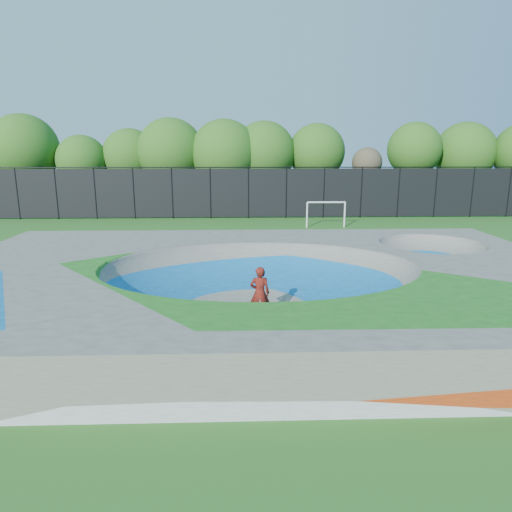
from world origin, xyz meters
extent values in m
plane|color=#225918|center=(0.00, 0.00, 0.00)|extent=(120.00, 120.00, 0.00)
cube|color=gray|center=(0.00, 0.00, 0.75)|extent=(22.00, 14.00, 1.50)
imported|color=red|center=(-0.03, -1.27, 0.88)|extent=(0.66, 0.45, 1.75)
cube|color=black|center=(-0.03, -1.27, 0.03)|extent=(0.80, 0.33, 0.05)
cylinder|color=silver|center=(4.02, 16.39, 0.89)|extent=(0.12, 0.12, 1.77)
cylinder|color=silver|center=(6.68, 16.39, 0.89)|extent=(0.12, 0.12, 1.77)
cylinder|color=silver|center=(5.35, 16.39, 1.77)|extent=(2.66, 0.12, 0.12)
cylinder|color=black|center=(-18.00, 21.00, 2.00)|extent=(0.09, 0.09, 4.00)
cylinder|color=black|center=(-15.00, 21.00, 2.00)|extent=(0.09, 0.09, 4.00)
cylinder|color=black|center=(-12.00, 21.00, 2.00)|extent=(0.09, 0.09, 4.00)
cylinder|color=black|center=(-9.00, 21.00, 2.00)|extent=(0.09, 0.09, 4.00)
cylinder|color=black|center=(-6.00, 21.00, 2.00)|extent=(0.09, 0.09, 4.00)
cylinder|color=black|center=(-3.00, 21.00, 2.00)|extent=(0.09, 0.09, 4.00)
cylinder|color=black|center=(0.00, 21.00, 2.00)|extent=(0.09, 0.09, 4.00)
cylinder|color=black|center=(3.00, 21.00, 2.00)|extent=(0.09, 0.09, 4.00)
cylinder|color=black|center=(6.00, 21.00, 2.00)|extent=(0.09, 0.09, 4.00)
cylinder|color=black|center=(9.00, 21.00, 2.00)|extent=(0.09, 0.09, 4.00)
cylinder|color=black|center=(12.00, 21.00, 2.00)|extent=(0.09, 0.09, 4.00)
cylinder|color=black|center=(15.00, 21.00, 2.00)|extent=(0.09, 0.09, 4.00)
cylinder|color=black|center=(18.00, 21.00, 2.00)|extent=(0.09, 0.09, 4.00)
cylinder|color=black|center=(21.00, 21.00, 2.00)|extent=(0.09, 0.09, 4.00)
cube|color=black|center=(0.00, 21.00, 2.00)|extent=(48.00, 0.03, 3.80)
cylinder|color=black|center=(0.00, 21.00, 4.00)|extent=(48.00, 0.08, 0.08)
cylinder|color=#4B3525|center=(-19.60, 26.46, 1.59)|extent=(0.44, 0.44, 3.18)
sphere|color=#2A5D18|center=(-19.60, 26.46, 5.43)|extent=(5.99, 5.99, 5.99)
cylinder|color=#4B3525|center=(-14.59, 26.23, 1.38)|extent=(0.44, 0.44, 2.76)
sphere|color=#2A5D18|center=(-14.59, 26.23, 4.42)|extent=(4.42, 4.42, 4.42)
cylinder|color=#4B3525|center=(-10.57, 27.17, 1.47)|extent=(0.44, 0.44, 2.94)
sphere|color=#2A5D18|center=(-10.57, 27.17, 4.78)|extent=(4.90, 4.90, 4.90)
cylinder|color=#4B3525|center=(-6.76, 26.23, 1.49)|extent=(0.44, 0.44, 2.98)
sphere|color=#2A5D18|center=(-6.76, 26.23, 5.17)|extent=(5.85, 5.85, 5.85)
cylinder|color=#4B3525|center=(-2.03, 25.80, 1.37)|extent=(0.44, 0.44, 2.75)
sphere|color=#2A5D18|center=(-2.03, 25.80, 4.99)|extent=(5.97, 5.97, 5.97)
cylinder|color=#4B3525|center=(1.50, 26.45, 1.48)|extent=(0.44, 0.44, 2.95)
sphere|color=#2A5D18|center=(1.50, 26.45, 5.06)|extent=(5.61, 5.61, 5.61)
cylinder|color=#4B3525|center=(6.25, 26.64, 1.63)|extent=(0.44, 0.44, 3.25)
sphere|color=#2A5D18|center=(6.25, 26.64, 5.15)|extent=(5.05, 5.05, 5.05)
cylinder|color=#4B3525|center=(10.40, 24.90, 1.58)|extent=(0.44, 0.44, 3.16)
sphere|color=brown|center=(10.40, 24.90, 4.26)|extent=(2.60, 2.60, 2.60)
cylinder|color=#4B3525|center=(15.05, 26.37, 1.79)|extent=(0.44, 0.44, 3.58)
sphere|color=#2A5D18|center=(15.05, 26.37, 5.38)|extent=(4.80, 4.80, 4.80)
cylinder|color=#4B3525|center=(20.06, 27.15, 1.51)|extent=(0.44, 0.44, 3.01)
sphere|color=#2A5D18|center=(20.06, 27.15, 5.08)|extent=(5.52, 5.52, 5.52)
camera|label=1|loc=(-0.62, -15.23, 5.38)|focal=32.00mm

